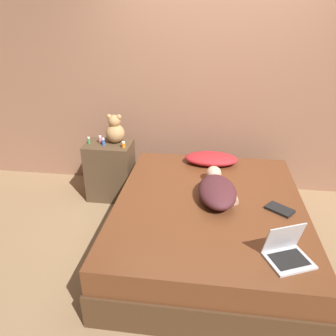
# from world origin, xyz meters

# --- Properties ---
(ground_plane) EXTENTS (12.00, 12.00, 0.00)m
(ground_plane) POSITION_xyz_m (0.00, 0.00, 0.00)
(ground_plane) COLOR #937551
(wall_back) EXTENTS (8.00, 0.06, 2.60)m
(wall_back) POSITION_xyz_m (0.00, 1.29, 1.30)
(wall_back) COLOR #996B51
(wall_back) RESTS_ON ground_plane
(bed) EXTENTS (1.69, 2.02, 0.51)m
(bed) POSITION_xyz_m (0.00, 0.00, 0.25)
(bed) COLOR #4C331E
(bed) RESTS_ON ground_plane
(nightstand) EXTENTS (0.52, 0.38, 0.68)m
(nightstand) POSITION_xyz_m (-1.16, 0.80, 0.34)
(nightstand) COLOR brown
(nightstand) RESTS_ON ground_plane
(pillow) EXTENTS (0.58, 0.33, 0.12)m
(pillow) POSITION_xyz_m (-0.00, 0.79, 0.57)
(pillow) COLOR red
(pillow) RESTS_ON bed
(person_lying) EXTENTS (0.39, 0.73, 0.16)m
(person_lying) POSITION_xyz_m (0.06, 0.08, 0.59)
(person_lying) COLOR #4C2328
(person_lying) RESTS_ON bed
(laptop) EXTENTS (0.36, 0.34, 0.25)m
(laptop) POSITION_xyz_m (0.54, -0.67, 0.57)
(laptop) COLOR silver
(laptop) RESTS_ON bed
(teddy_bear) EXTENTS (0.21, 0.21, 0.33)m
(teddy_bear) POSITION_xyz_m (-1.09, 0.86, 0.82)
(teddy_bear) COLOR tan
(teddy_bear) RESTS_ON nightstand
(bottle_blue) EXTENTS (0.03, 0.03, 0.09)m
(bottle_blue) POSITION_xyz_m (-1.20, 0.75, 0.72)
(bottle_blue) COLOR #3866B2
(bottle_blue) RESTS_ON nightstand
(bottle_green) EXTENTS (0.03, 0.03, 0.08)m
(bottle_green) POSITION_xyz_m (-1.38, 0.78, 0.72)
(bottle_green) COLOR #3D8E4C
(bottle_green) RESTS_ON nightstand
(bottle_orange) EXTENTS (0.04, 0.04, 0.07)m
(bottle_orange) POSITION_xyz_m (-0.96, 0.72, 0.71)
(bottle_orange) COLOR orange
(bottle_orange) RESTS_ON nightstand
(bottle_pink) EXTENTS (0.04, 0.04, 0.09)m
(bottle_pink) POSITION_xyz_m (-1.25, 0.81, 0.72)
(bottle_pink) COLOR pink
(bottle_pink) RESTS_ON nightstand
(book) EXTENTS (0.25, 0.24, 0.02)m
(book) POSITION_xyz_m (0.59, -0.07, 0.52)
(book) COLOR black
(book) RESTS_ON bed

